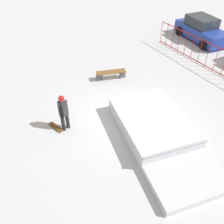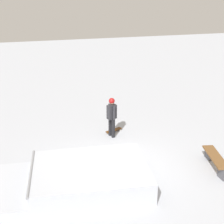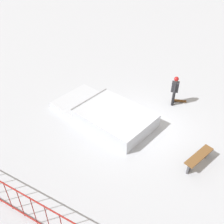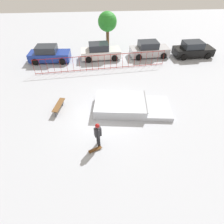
{
  "view_description": "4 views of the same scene",
  "coord_description": "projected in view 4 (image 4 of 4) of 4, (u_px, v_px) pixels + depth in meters",
  "views": [
    {
      "loc": [
        6.94,
        -3.98,
        7.08
      ],
      "look_at": [
        0.31,
        -0.77,
        0.9
      ],
      "focal_mm": 38.03,
      "sensor_mm": 36.0,
      "label": 1
    },
    {
      "loc": [
        2.81,
        8.87,
        5.86
      ],
      "look_at": [
        -0.61,
        -2.82,
        1.0
      ],
      "focal_mm": 49.57,
      "sensor_mm": 36.0,
      "label": 2
    },
    {
      "loc": [
        -4.81,
        9.53,
        8.82
      ],
      "look_at": [
        1.37,
        0.64,
        0.6
      ],
      "focal_mm": 43.71,
      "sensor_mm": 36.0,
      "label": 3
    },
    {
      "loc": [
        -0.27,
        -9.5,
        8.62
      ],
      "look_at": [
        0.43,
        -0.69,
        0.9
      ],
      "focal_mm": 29.34,
      "sensor_mm": 36.0,
      "label": 4
    }
  ],
  "objects": [
    {
      "name": "park_bench",
      "position": [
        59.0,
        106.0,
        13.06
      ],
      "size": [
        0.75,
        1.65,
        0.48
      ],
      "rotation": [
        0.0,
        0.0,
        1.34
      ],
      "color": "brown",
      "rests_on": "ground"
    },
    {
      "name": "skater",
      "position": [
        98.0,
        133.0,
        10.21
      ],
      "size": [
        0.43,
        0.42,
        1.73
      ],
      "rotation": [
        0.0,
        0.0,
        3.47
      ],
      "color": "black",
      "rests_on": "ground"
    },
    {
      "name": "parked_car_silver",
      "position": [
        149.0,
        50.0,
        19.7
      ],
      "size": [
        4.18,
        2.09,
        1.6
      ],
      "rotation": [
        0.0,
        0.0,
        0.05
      ],
      "color": "#B7B7BC",
      "rests_on": "ground"
    },
    {
      "name": "ground_plane",
      "position": [
        105.0,
        115.0,
        12.82
      ],
      "size": [
        60.0,
        60.0,
        0.0
      ],
      "primitive_type": "plane",
      "color": "#B2B7C1"
    },
    {
      "name": "parked_car_blue",
      "position": [
        49.0,
        54.0,
        18.78
      ],
      "size": [
        4.16,
        2.05,
        1.6
      ],
      "rotation": [
        0.0,
        0.0,
        -0.04
      ],
      "color": "#1E3899",
      "rests_on": "ground"
    },
    {
      "name": "parked_car_black",
      "position": [
        193.0,
        50.0,
        19.67
      ],
      "size": [
        4.18,
        2.08,
        1.6
      ],
      "rotation": [
        0.0,
        0.0,
        0.05
      ],
      "color": "black",
      "rests_on": "ground"
    },
    {
      "name": "perimeter_fence",
      "position": [
        101.0,
        62.0,
        17.36
      ],
      "size": [
        12.39,
        1.14,
        1.5
      ],
      "rotation": [
        0.0,
        0.0,
        0.09
      ],
      "color": "maroon",
      "rests_on": "ground"
    },
    {
      "name": "parked_car_white",
      "position": [
        100.0,
        52.0,
        19.27
      ],
      "size": [
        4.19,
        2.1,
        1.6
      ],
      "rotation": [
        0.0,
        0.0,
        0.05
      ],
      "color": "white",
      "rests_on": "ground"
    },
    {
      "name": "distant_tree",
      "position": [
        107.0,
        22.0,
        20.07
      ],
      "size": [
        2.08,
        2.08,
        3.94
      ],
      "color": "brown",
      "rests_on": "ground"
    },
    {
      "name": "skate_ramp",
      "position": [
        127.0,
        105.0,
        13.19
      ],
      "size": [
        5.67,
        3.22,
        0.74
      ],
      "rotation": [
        0.0,
        0.0,
        -0.12
      ],
      "color": "silver",
      "rests_on": "ground"
    },
    {
      "name": "skateboard",
      "position": [
        95.0,
        149.0,
        10.52
      ],
      "size": [
        0.81,
        0.5,
        0.09
      ],
      "rotation": [
        0.0,
        0.0,
        3.55
      ],
      "color": "#593314",
      "rests_on": "ground"
    }
  ]
}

